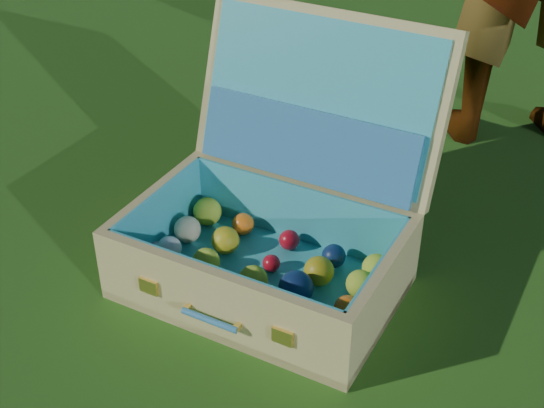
% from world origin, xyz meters
% --- Properties ---
extents(ground, '(60.00, 60.00, 0.00)m').
position_xyz_m(ground, '(0.00, 0.00, 0.00)').
color(ground, '#215114').
rests_on(ground, ground).
extents(stray_ball, '(0.06, 0.06, 0.06)m').
position_xyz_m(stray_ball, '(-0.49, -0.08, 0.03)').
color(stray_ball, teal).
rests_on(stray_ball, ground).
extents(suitcase, '(0.75, 0.72, 0.60)m').
position_xyz_m(suitcase, '(-0.17, -0.01, 0.17)').
color(suitcase, '#CDBA6E').
rests_on(suitcase, ground).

